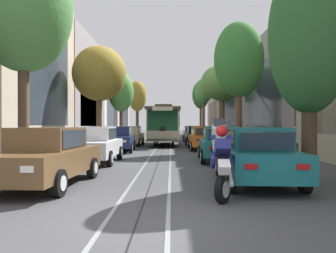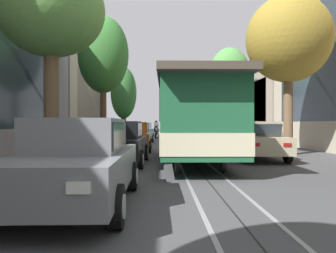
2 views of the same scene
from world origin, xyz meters
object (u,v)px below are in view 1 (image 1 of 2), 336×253
object	(u,v)px
parked_car_brown_near_left	(47,156)
parked_car_orange_mid_right	(204,138)
street_tree_kerb_left_fourth	(137,97)
street_tree_kerb_right_near	(309,36)
street_tree_kerb_right_fourth	(204,92)
parked_car_navy_mid_left	(118,139)
parked_car_grey_sixth_right	(190,132)
motorcycle_with_rider	(221,156)
street_tree_kerb_right_second	(239,60)
street_tree_kerb_left_near	(23,10)
parked_car_teal_near_right	(256,155)
street_tree_kerb_left_second	(99,74)
street_tree_kerb_right_far	(201,95)
parked_car_black_fourth_right	(197,135)
street_tree_kerb_left_mid	(121,93)
street_tree_kerb_right_mid	(222,83)
cable_car_trolley	(165,125)
parked_car_grey_fifth_right	(192,133)
parked_car_white_second_left	(95,144)
pedestrian_crossing_far	(246,134)
parked_car_beige_fourth_left	(130,136)
fire_hydrant	(65,152)
pedestrian_on_right_pavement	(295,141)
parked_car_teal_second_right	(221,144)

from	to	relation	value
parked_car_brown_near_left	parked_car_orange_mid_right	world-z (taller)	same
street_tree_kerb_left_fourth	street_tree_kerb_right_near	size ratio (longest dim) A/B	1.23
street_tree_kerb_right_fourth	parked_car_navy_mid_left	bearing A→B (deg)	-110.38
parked_car_grey_sixth_right	motorcycle_with_rider	distance (m)	33.11
parked_car_orange_mid_right	street_tree_kerb_right_second	bearing A→B (deg)	-41.82
street_tree_kerb_left_near	street_tree_kerb_right_near	world-z (taller)	street_tree_kerb_left_near
parked_car_navy_mid_left	parked_car_teal_near_right	bearing A→B (deg)	-62.68
street_tree_kerb_left_second	street_tree_kerb_right_far	world-z (taller)	street_tree_kerb_right_far
parked_car_black_fourth_right	street_tree_kerb_right_far	size ratio (longest dim) A/B	0.52
street_tree_kerb_left_mid	street_tree_kerb_right_mid	xyz separation A→B (m)	(9.86, -6.49, 0.15)
street_tree_kerb_left_near	cable_car_trolley	xyz separation A→B (m)	(4.73, 15.93, -4.12)
parked_car_grey_fifth_right	street_tree_kerb_right_far	distance (m)	16.82
parked_car_grey_sixth_right	street_tree_kerb_left_near	xyz separation A→B (m)	(-7.68, -28.82, 4.98)
street_tree_kerb_left_near	street_tree_kerb_left_fourth	world-z (taller)	street_tree_kerb_left_fourth
parked_car_white_second_left	cable_car_trolley	size ratio (longest dim) A/B	0.48
parked_car_grey_fifth_right	street_tree_kerb_right_second	size ratio (longest dim) A/B	0.55
street_tree_kerb_left_fourth	pedestrian_crossing_far	world-z (taller)	street_tree_kerb_left_fourth
street_tree_kerb_right_near	pedestrian_crossing_far	world-z (taller)	street_tree_kerb_right_near
parked_car_brown_near_left	motorcycle_with_rider	bearing A→B (deg)	-18.32
parked_car_beige_fourth_left	street_tree_kerb_right_near	world-z (taller)	street_tree_kerb_right_near
parked_car_orange_mid_right	parked_car_black_fourth_right	world-z (taller)	same
parked_car_black_fourth_right	street_tree_kerb_right_second	bearing A→B (deg)	-75.71
parked_car_brown_near_left	cable_car_trolley	size ratio (longest dim) A/B	0.48
fire_hydrant	pedestrian_on_right_pavement	bearing A→B (deg)	5.42
street_tree_kerb_left_near	street_tree_kerb_left_fourth	size ratio (longest dim) A/B	0.98
parked_car_grey_fifth_right	fire_hydrant	world-z (taller)	parked_car_grey_fifth_right
street_tree_kerb_left_second	street_tree_kerb_right_fourth	bearing A→B (deg)	59.07
street_tree_kerb_left_mid	street_tree_kerb_right_far	size ratio (longest dim) A/B	0.87
parked_car_white_second_left	street_tree_kerb_left_second	size ratio (longest dim) A/B	0.58
parked_car_teal_near_right	parked_car_grey_sixth_right	world-z (taller)	same
parked_car_beige_fourth_left	parked_car_grey_sixth_right	xyz separation A→B (m)	(5.70, 14.36, 0.00)
parked_car_orange_mid_right	street_tree_kerb_left_second	bearing A→B (deg)	161.25
street_tree_kerb_right_far	pedestrian_on_right_pavement	bearing A→B (deg)	-87.28
parked_car_orange_mid_right	street_tree_kerb_right_mid	size ratio (longest dim) A/B	0.63
street_tree_kerb_left_near	street_tree_kerb_right_second	bearing A→B (deg)	41.31
parked_car_teal_second_right	motorcycle_with_rider	size ratio (longest dim) A/B	2.38
parked_car_orange_mid_right	cable_car_trolley	xyz separation A→B (m)	(-2.74, 5.86, 0.86)
parked_car_black_fourth_right	street_tree_kerb_right_fourth	bearing A→B (deg)	81.81
parked_car_white_second_left	street_tree_kerb_right_mid	size ratio (longest dim) A/B	0.62
street_tree_kerb_left_fourth	fire_hydrant	size ratio (longest dim) A/B	9.83
parked_car_black_fourth_right	cable_car_trolley	distance (m)	2.90
motorcycle_with_rider	street_tree_kerb_left_near	bearing A→B (deg)	146.41
street_tree_kerb_right_near	fire_hydrant	bearing A→B (deg)	150.07
parked_car_navy_mid_left	parked_car_black_fourth_right	size ratio (longest dim) A/B	1.01
street_tree_kerb_right_far	pedestrian_on_right_pavement	xyz separation A→B (m)	(1.59, -33.42, -5.32)
parked_car_beige_fourth_left	parked_car_grey_sixth_right	size ratio (longest dim) A/B	1.00
parked_car_grey_fifth_right	street_tree_kerb_right_mid	size ratio (longest dim) A/B	0.62
street_tree_kerb_right_fourth	street_tree_kerb_right_second	bearing A→B (deg)	-89.49
parked_car_orange_mid_right	parked_car_grey_fifth_right	distance (m)	11.94
pedestrian_crossing_far	fire_hydrant	xyz separation A→B (m)	(-10.63, -9.81, -0.56)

